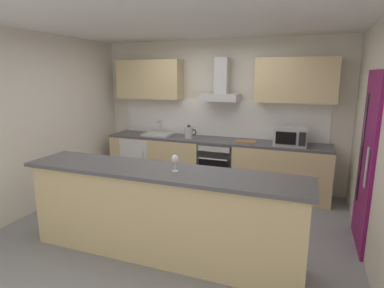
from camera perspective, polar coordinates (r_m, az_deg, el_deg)
ground at (r=4.46m, az=-1.92°, el=-14.31°), size 5.41×4.59×0.02m
ceiling at (r=4.04m, az=-2.21°, el=21.15°), size 5.41×4.59×0.02m
wall_back at (r=5.79m, az=5.01°, el=5.45°), size 5.41×0.12×2.60m
wall_left at (r=5.33m, az=-25.20°, el=3.72°), size 0.12×4.59×2.60m
wall_right at (r=3.82m, az=31.14°, el=0.11°), size 0.12×4.59×2.60m
backsplash_tile at (r=5.73m, az=4.81°, el=4.67°), size 3.74×0.02×0.66m
counter_back at (r=5.60m, az=3.81°, el=-3.65°), size 3.88×0.60×0.90m
counter_island at (r=3.56m, az=-5.59°, el=-12.32°), size 3.14×0.64×1.01m
upper_cabinets at (r=5.53m, az=4.48°, el=11.47°), size 3.83×0.32×0.70m
side_door at (r=4.13m, az=29.01°, el=-2.73°), size 0.08×0.85×2.05m
oven at (r=5.55m, az=4.69°, el=-3.72°), size 0.60×0.62×0.80m
refrigerator at (r=6.13m, az=-9.21°, el=-2.62°), size 0.58×0.60×0.85m
microwave at (r=5.20m, az=17.38°, el=1.35°), size 0.50×0.38×0.30m
sink at (r=5.86m, az=-6.17°, el=1.83°), size 0.50×0.40×0.26m
kettle at (r=5.55m, az=-0.59°, el=2.13°), size 0.29×0.15×0.24m
range_hood at (r=5.46m, az=5.32°, el=10.16°), size 0.62×0.45×0.72m
wine_glass at (r=3.28m, az=-3.09°, el=-2.89°), size 0.08×0.08×0.18m
chopping_board at (r=5.31m, az=9.70°, el=0.43°), size 0.36×0.26×0.02m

